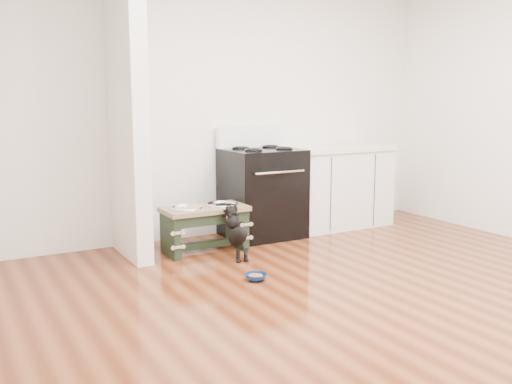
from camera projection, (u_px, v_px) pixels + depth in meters
ground at (383, 304)px, 4.05m from camera, size 5.00×5.00×0.00m
room_shell at (392, 72)px, 3.78m from camera, size 5.00×5.00×5.00m
partition_wall at (127, 109)px, 5.07m from camera, size 0.15×0.80×2.70m
oven_range at (262, 191)px, 5.95m from camera, size 0.76×0.69×1.14m
cabinet_run at (336, 186)px, 6.44m from camera, size 1.24×0.64×0.91m
dog_feeder at (205, 220)px, 5.37m from camera, size 0.79×0.42×0.45m
puppy at (236, 230)px, 5.14m from camera, size 0.14×0.41×0.48m
floor_bowl at (256, 277)px, 4.56m from camera, size 0.21×0.21×0.06m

